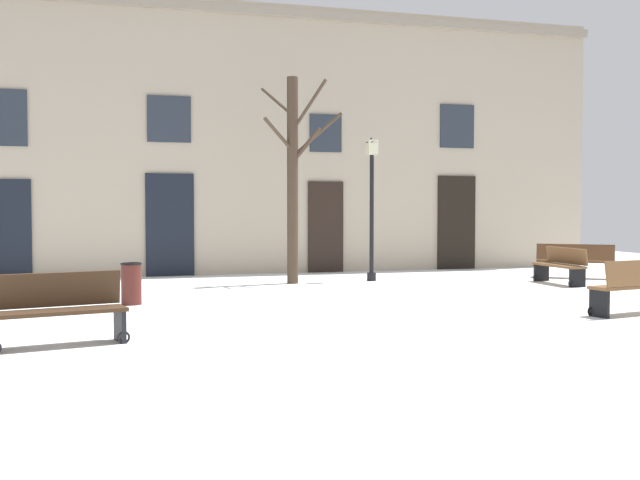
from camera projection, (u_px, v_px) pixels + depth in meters
name	position (u px, v px, depth m)	size (l,w,h in m)	color
ground_plane	(346.00, 313.00, 12.98)	(32.32, 32.32, 0.00)	white
building_facade	(251.00, 137.00, 20.60)	(20.20, 0.60, 7.19)	tan
tree_left_of_center	(293.00, 175.00, 17.89)	(1.83, 1.66, 4.78)	#423326
streetlamp	(372.00, 193.00, 18.53)	(0.30, 0.30, 3.46)	black
litter_bin	(131.00, 283.00, 14.06)	(0.39, 0.39, 0.77)	#4C1E19
bench_by_litter_bin	(561.00, 265.00, 17.85)	(0.49, 1.66, 0.85)	brown
bench_near_lamp	(57.00, 309.00, 9.86)	(1.77, 0.86, 0.94)	#3D2819
bench_far_corner	(575.00, 260.00, 19.33)	(1.74, 1.47, 0.86)	#51331E
bench_back_to_back_left	(637.00, 286.00, 12.72)	(1.78, 0.76, 0.92)	brown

